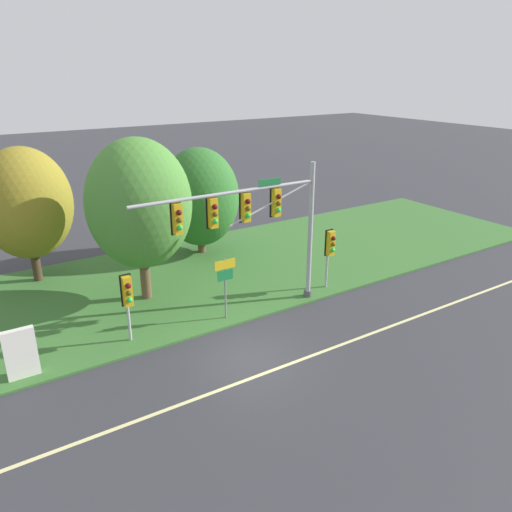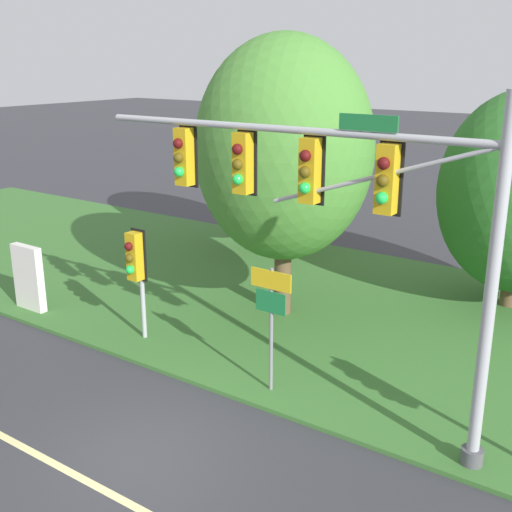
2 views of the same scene
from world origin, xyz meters
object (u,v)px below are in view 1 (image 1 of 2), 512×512
(pedestrian_signal_further_along, at_px, (128,295))
(tree_behind_signpost, at_px, (200,197))
(traffic_signal_mast, at_px, (256,217))
(info_kiosk, at_px, (21,354))
(tree_nearest_road, at_px, (26,204))
(tree_left_of_mast, at_px, (139,204))
(route_sign_post, at_px, (225,278))
(pedestrian_signal_near_kerb, at_px, (330,247))

(pedestrian_signal_further_along, distance_m, tree_behind_signpost, 10.77)
(traffic_signal_mast, relative_size, tree_behind_signpost, 1.40)
(traffic_signal_mast, distance_m, info_kiosk, 10.42)
(traffic_signal_mast, distance_m, tree_nearest_road, 11.98)
(tree_behind_signpost, bearing_deg, info_kiosk, -143.94)
(tree_left_of_mast, bearing_deg, route_sign_post, -60.73)
(info_kiosk, bearing_deg, pedestrian_signal_further_along, 3.82)
(route_sign_post, distance_m, info_kiosk, 8.38)
(traffic_signal_mast, relative_size, route_sign_post, 3.11)
(pedestrian_signal_near_kerb, relative_size, tree_nearest_road, 0.44)
(pedestrian_signal_near_kerb, xyz_separation_m, tree_behind_signpost, (-2.97, 8.17, 1.15))
(tree_nearest_road, xyz_separation_m, tree_left_of_mast, (4.01, -5.09, 0.53))
(traffic_signal_mast, xyz_separation_m, pedestrian_signal_near_kerb, (4.42, 0.21, -2.24))
(pedestrian_signal_further_along, bearing_deg, pedestrian_signal_near_kerb, -1.33)
(tree_behind_signpost, distance_m, info_kiosk, 14.15)
(route_sign_post, height_order, tree_nearest_road, tree_nearest_road)
(pedestrian_signal_near_kerb, relative_size, tree_behind_signpost, 0.49)
(tree_nearest_road, bearing_deg, pedestrian_signal_further_along, -77.26)
(traffic_signal_mast, relative_size, info_kiosk, 4.60)
(tree_nearest_road, bearing_deg, route_sign_post, -55.41)
(traffic_signal_mast, bearing_deg, tree_left_of_mast, 131.94)
(tree_nearest_road, bearing_deg, traffic_signal_mast, -50.05)
(tree_nearest_road, distance_m, info_kiosk, 9.78)
(tree_left_of_mast, distance_m, tree_behind_signpost, 6.81)
(tree_nearest_road, bearing_deg, tree_left_of_mast, -51.74)
(info_kiosk, bearing_deg, tree_nearest_road, 76.74)
(traffic_signal_mast, height_order, pedestrian_signal_further_along, traffic_signal_mast)
(traffic_signal_mast, xyz_separation_m, tree_left_of_mast, (-3.68, 4.09, 0.18))
(tree_nearest_road, distance_m, tree_behind_signpost, 9.21)
(traffic_signal_mast, xyz_separation_m, info_kiosk, (-9.81, 0.18, -3.51))
(route_sign_post, bearing_deg, tree_nearest_road, 124.59)
(tree_behind_signpost, relative_size, info_kiosk, 3.28)
(info_kiosk, bearing_deg, tree_behind_signpost, 36.06)
(traffic_signal_mast, relative_size, pedestrian_signal_further_along, 2.99)
(traffic_signal_mast, relative_size, tree_left_of_mast, 1.14)
(pedestrian_signal_near_kerb, bearing_deg, tree_behind_signpost, 109.97)
(traffic_signal_mast, height_order, info_kiosk, traffic_signal_mast)
(info_kiosk, bearing_deg, pedestrian_signal_near_kerb, 0.15)
(route_sign_post, xyz_separation_m, tree_left_of_mast, (-2.19, 3.91, 2.72))
(pedestrian_signal_near_kerb, height_order, pedestrian_signal_further_along, pedestrian_signal_near_kerb)
(pedestrian_signal_near_kerb, height_order, info_kiosk, pedestrian_signal_near_kerb)
(route_sign_post, xyz_separation_m, tree_behind_signpost, (2.94, 8.20, 1.45))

